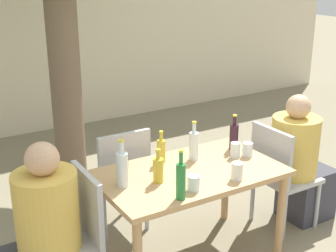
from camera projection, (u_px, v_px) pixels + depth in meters
cafe_building_wall at (39, 25)px, 5.92m from camera, size 10.00×0.08×2.80m
dining_table_front at (190, 182)px, 3.37m from camera, size 1.32×0.78×0.73m
patio_chair_0 at (72, 232)px, 2.97m from camera, size 0.44×0.44×0.90m
patio_chair_1 at (280, 171)px, 3.84m from camera, size 0.44×0.44×0.90m
patio_chair_2 at (119, 175)px, 3.78m from camera, size 0.44×0.44×0.90m
person_seated_0 at (36, 242)px, 2.85m from camera, size 0.60×0.39×1.15m
person_seated_1 at (300, 165)px, 3.96m from camera, size 0.60×0.39×1.14m
water_bottle_0 at (122, 169)px, 3.06m from camera, size 0.08×0.08×0.33m
wine_bottle_1 at (234, 136)px, 3.70m from camera, size 0.07×0.07×0.28m
oil_cruet_2 at (161, 150)px, 3.45m from camera, size 0.06×0.06×0.25m
oil_cruet_3 at (158, 169)px, 3.14m from camera, size 0.07×0.07×0.24m
green_bottle_4 at (181, 180)px, 2.90m from camera, size 0.06×0.06×0.33m
water_bottle_5 at (194, 145)px, 3.49m from camera, size 0.07×0.07×0.30m
drinking_glass_0 at (237, 171)px, 3.18m from camera, size 0.08×0.08×0.12m
drinking_glass_1 at (194, 183)px, 3.03m from camera, size 0.08×0.08×0.10m
drinking_glass_2 at (248, 150)px, 3.57m from camera, size 0.08×0.08×0.11m
drinking_glass_3 at (235, 150)px, 3.55m from camera, size 0.07×0.07×0.12m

